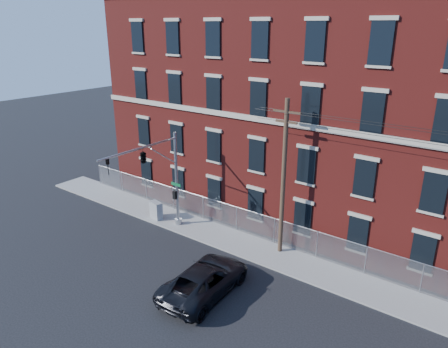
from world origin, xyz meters
TOP-DOWN VIEW (x-y plane):
  - ground at (0.00, 0.00)m, footprint 140.00×140.00m
  - sidewalk at (12.00, 5.00)m, footprint 65.00×3.00m
  - traffic_signal_mast at (-6.00, 2.18)m, footprint 0.90×6.75m
  - utility_pole_near at (2.00, 5.60)m, footprint 1.80×0.28m
  - pickup_truck at (0.83, -0.70)m, footprint 3.11×6.16m
  - utility_cabinet at (-7.99, 4.20)m, footprint 1.16×0.74m

SIDE VIEW (x-z plane):
  - ground at x=0.00m, z-range 0.00..0.00m
  - sidewalk at x=12.00m, z-range 0.00..0.12m
  - utility_cabinet at x=-7.99m, z-range 0.12..1.46m
  - pickup_truck at x=0.83m, z-range 0.00..1.67m
  - utility_pole_near at x=2.00m, z-range 0.34..10.34m
  - traffic_signal_mast at x=-6.00m, z-range 1.89..8.89m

